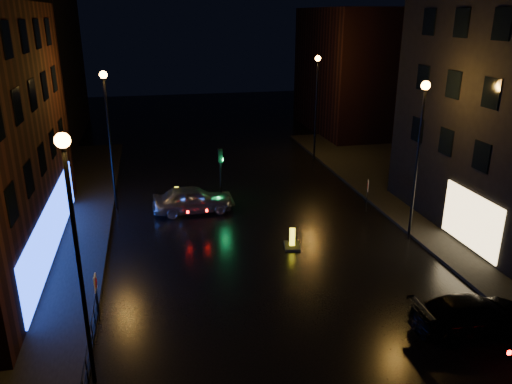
# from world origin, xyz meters

# --- Properties ---
(ground) EXTENTS (120.00, 120.00, 0.00)m
(ground) POSITION_xyz_m (0.00, 0.00, 0.00)
(ground) COLOR black
(ground) RESTS_ON ground
(pavement_right) EXTENTS (12.00, 44.00, 0.15)m
(pavement_right) POSITION_xyz_m (14.00, 8.00, 0.07)
(pavement_right) COLOR black
(pavement_right) RESTS_ON ground
(building_far_left) EXTENTS (8.00, 16.00, 14.00)m
(building_far_left) POSITION_xyz_m (-16.00, 35.00, 7.00)
(building_far_left) COLOR black
(building_far_left) RESTS_ON ground
(building_far_right) EXTENTS (8.00, 14.00, 12.00)m
(building_far_right) POSITION_xyz_m (15.00, 32.00, 6.00)
(building_far_right) COLOR black
(building_far_right) RESTS_ON ground
(street_lamp_lnear) EXTENTS (0.44, 0.44, 8.37)m
(street_lamp_lnear) POSITION_xyz_m (-7.80, -2.00, 5.56)
(street_lamp_lnear) COLOR black
(street_lamp_lnear) RESTS_ON ground
(street_lamp_lfar) EXTENTS (0.44, 0.44, 8.37)m
(street_lamp_lfar) POSITION_xyz_m (-7.80, 14.00, 5.56)
(street_lamp_lfar) COLOR black
(street_lamp_lfar) RESTS_ON ground
(street_lamp_rnear) EXTENTS (0.44, 0.44, 8.37)m
(street_lamp_rnear) POSITION_xyz_m (7.80, 6.00, 5.56)
(street_lamp_rnear) COLOR black
(street_lamp_rnear) RESTS_ON ground
(street_lamp_rfar) EXTENTS (0.44, 0.44, 8.37)m
(street_lamp_rfar) POSITION_xyz_m (7.80, 22.00, 5.56)
(street_lamp_rfar) COLOR black
(street_lamp_rfar) RESTS_ON ground
(traffic_signal) EXTENTS (1.40, 2.40, 3.45)m
(traffic_signal) POSITION_xyz_m (-1.20, 14.00, 0.50)
(traffic_signal) COLOR black
(traffic_signal) RESTS_ON ground
(guard_railing) EXTENTS (0.05, 6.04, 1.00)m
(guard_railing) POSITION_xyz_m (-8.00, -1.00, 0.74)
(guard_railing) COLOR black
(guard_railing) RESTS_ON ground
(silver_hatchback) EXTENTS (4.83, 2.05, 1.63)m
(silver_hatchback) POSITION_xyz_m (-3.19, 12.31, 0.82)
(silver_hatchback) COLOR #B5B7BD
(silver_hatchback) RESTS_ON ground
(dark_sedan) EXTENTS (4.85, 2.04, 1.40)m
(dark_sedan) POSITION_xyz_m (6.06, -2.12, 0.70)
(dark_sedan) COLOR black
(dark_sedan) RESTS_ON ground
(bollard_near) EXTENTS (0.99, 1.31, 1.03)m
(bollard_near) POSITION_xyz_m (1.37, 6.35, 0.23)
(bollard_near) COLOR black
(bollard_near) RESTS_ON ground
(bollard_far) EXTENTS (0.73, 1.09, 0.95)m
(bollard_far) POSITION_xyz_m (-4.02, 14.42, 0.21)
(bollard_far) COLOR black
(bollard_far) RESTS_ON ground
(road_sign_left) EXTENTS (0.07, 0.49, 2.01)m
(road_sign_left) POSITION_xyz_m (-7.90, 1.60, 1.51)
(road_sign_left) COLOR black
(road_sign_left) RESTS_ON ground
(road_sign_right) EXTENTS (0.22, 0.47, 2.01)m
(road_sign_right) POSITION_xyz_m (7.18, 10.12, 1.50)
(road_sign_right) COLOR black
(road_sign_right) RESTS_ON ground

